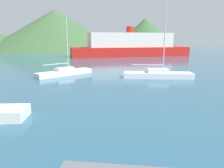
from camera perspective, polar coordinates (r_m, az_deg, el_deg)
name	(u,v)px	position (r m, az deg, el deg)	size (l,w,h in m)	color
sailboat_inner	(158,74)	(25.89, 11.86, 2.57)	(8.14, 3.76, 9.70)	white
sailboat_middle	(65,72)	(27.73, -12.28, 3.09)	(6.90, 5.56, 6.96)	white
ferry_distant	(130,46)	(57.82, 4.68, 9.89)	(30.86, 10.44, 7.51)	red
hill_central	(55,30)	(98.18, -14.63, 13.59)	(55.44, 55.44, 16.43)	#3D6038
hill_east	(145,33)	(100.62, 8.67, 12.91)	(30.86, 30.86, 13.41)	#3D6038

